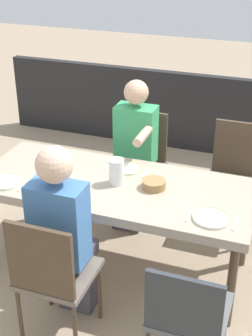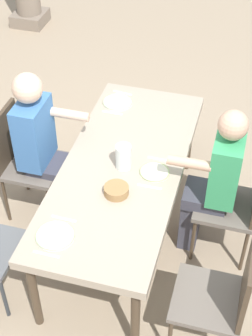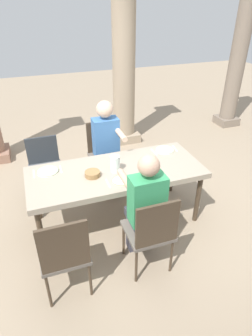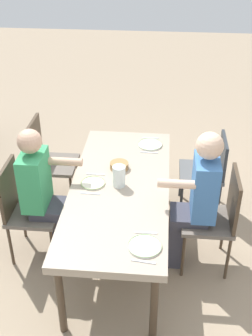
% 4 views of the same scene
% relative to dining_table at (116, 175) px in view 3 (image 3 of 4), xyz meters
% --- Properties ---
extents(ground_plane, '(16.00, 16.00, 0.00)m').
position_rel_dining_table_xyz_m(ground_plane, '(0.00, 0.00, -0.67)').
color(ground_plane, gray).
extents(dining_table, '(2.02, 0.85, 0.74)m').
position_rel_dining_table_xyz_m(dining_table, '(0.00, 0.00, 0.00)').
color(dining_table, tan).
rests_on(dining_table, ground).
extents(chair_west_north, '(0.44, 0.44, 0.84)m').
position_rel_dining_table_xyz_m(chair_west_north, '(-0.75, 0.84, -0.18)').
color(chair_west_north, '#5B5E61').
rests_on(chair_west_north, ground).
extents(chair_west_south, '(0.44, 0.44, 0.95)m').
position_rel_dining_table_xyz_m(chair_west_south, '(-0.75, -0.85, -0.14)').
color(chair_west_south, '#6A6158').
rests_on(chair_west_south, ground).
extents(chair_mid_north, '(0.44, 0.44, 0.95)m').
position_rel_dining_table_xyz_m(chair_mid_north, '(0.08, 0.85, -0.12)').
color(chair_mid_north, '#6A6158').
rests_on(chair_mid_north, ground).
extents(chair_mid_south, '(0.44, 0.44, 0.93)m').
position_rel_dining_table_xyz_m(chair_mid_south, '(0.08, -0.85, -0.14)').
color(chair_mid_south, '#6A6158').
rests_on(chair_mid_south, ground).
extents(diner_woman_green, '(0.35, 0.49, 1.29)m').
position_rel_dining_table_xyz_m(diner_woman_green, '(0.08, -0.65, 0.02)').
color(diner_woman_green, '#3F3F4C').
rests_on(diner_woman_green, ground).
extents(diner_man_white, '(0.34, 0.50, 1.33)m').
position_rel_dining_table_xyz_m(diner_man_white, '(0.09, 0.65, 0.04)').
color(diner_man_white, '#3F3F4C').
rests_on(diner_man_white, ground).
extents(stone_column_centre, '(0.52, 0.52, 2.95)m').
position_rel_dining_table_xyz_m(stone_column_centre, '(0.85, 2.20, 0.78)').
color(stone_column_centre, tan).
rests_on(stone_column_centre, ground).
extents(stone_column_far, '(0.42, 0.42, 2.99)m').
position_rel_dining_table_xyz_m(stone_column_far, '(3.22, 2.20, 0.80)').
color(stone_column_far, gray).
rests_on(stone_column_far, ground).
extents(plate_0, '(0.25, 0.25, 0.02)m').
position_rel_dining_table_xyz_m(plate_0, '(-0.75, 0.23, 0.07)').
color(plate_0, white).
rests_on(plate_0, dining_table).
extents(fork_0, '(0.02, 0.17, 0.01)m').
position_rel_dining_table_xyz_m(fork_0, '(-0.90, 0.23, 0.06)').
color(fork_0, silver).
rests_on(fork_0, dining_table).
extents(spoon_0, '(0.02, 0.17, 0.01)m').
position_rel_dining_table_xyz_m(spoon_0, '(-0.60, 0.23, 0.06)').
color(spoon_0, silver).
rests_on(spoon_0, dining_table).
extents(plate_1, '(0.21, 0.21, 0.02)m').
position_rel_dining_table_xyz_m(plate_1, '(-0.01, -0.24, 0.07)').
color(plate_1, silver).
rests_on(plate_1, dining_table).
extents(fork_1, '(0.02, 0.17, 0.01)m').
position_rel_dining_table_xyz_m(fork_1, '(-0.16, -0.24, 0.06)').
color(fork_1, silver).
rests_on(fork_1, dining_table).
extents(spoon_1, '(0.02, 0.17, 0.01)m').
position_rel_dining_table_xyz_m(spoon_1, '(0.14, -0.24, 0.06)').
color(spoon_1, silver).
rests_on(spoon_1, dining_table).
extents(plate_2, '(0.25, 0.25, 0.02)m').
position_rel_dining_table_xyz_m(plate_2, '(0.74, 0.26, 0.07)').
color(plate_2, white).
rests_on(plate_2, dining_table).
extents(fork_2, '(0.02, 0.17, 0.01)m').
position_rel_dining_table_xyz_m(fork_2, '(0.59, 0.26, 0.06)').
color(fork_2, silver).
rests_on(fork_2, dining_table).
extents(spoon_2, '(0.04, 0.17, 0.01)m').
position_rel_dining_table_xyz_m(spoon_2, '(0.89, 0.26, 0.06)').
color(spoon_2, silver).
rests_on(spoon_2, dining_table).
extents(water_pitcher, '(0.11, 0.11, 0.19)m').
position_rel_dining_table_xyz_m(water_pitcher, '(-0.01, -0.01, 0.15)').
color(water_pitcher, white).
rests_on(water_pitcher, dining_table).
extents(bread_basket, '(0.17, 0.17, 0.06)m').
position_rel_dining_table_xyz_m(bread_basket, '(-0.28, -0.03, 0.09)').
color(bread_basket, '#9E7547').
rests_on(bread_basket, dining_table).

